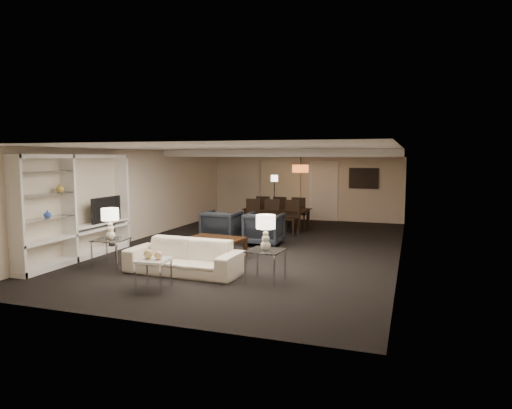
{
  "coord_description": "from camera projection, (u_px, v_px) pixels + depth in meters",
  "views": [
    {
      "loc": [
        3.72,
        -10.81,
        2.3
      ],
      "look_at": [
        0.0,
        0.0,
        1.1
      ],
      "focal_mm": 32.0,
      "sensor_mm": 36.0,
      "label": 1
    }
  ],
  "objects": [
    {
      "name": "wall_left",
      "position": [
        137.0,
        195.0,
        12.62
      ],
      "size": [
        0.02,
        11.0,
        2.5
      ],
      "primitive_type": "cube",
      "color": "beige",
      "rests_on": "ground"
    },
    {
      "name": "side_table_right",
      "position": [
        266.0,
        265.0,
        8.45
      ],
      "size": [
        0.68,
        0.68,
        0.59
      ],
      "primitive_type": null,
      "rotation": [
        0.0,
        0.0,
        -0.08
      ],
      "color": "silver",
      "rests_on": "floor"
    },
    {
      "name": "side_table_left",
      "position": [
        111.0,
        253.0,
        9.55
      ],
      "size": [
        0.69,
        0.69,
        0.59
      ],
      "primitive_type": null,
      "rotation": [
        0.0,
        0.0,
        0.1
      ],
      "color": "silver",
      "rests_on": "floor"
    },
    {
      "name": "pendant_light",
      "position": [
        300.0,
        169.0,
        14.61
      ],
      "size": [
        0.52,
        0.52,
        0.24
      ],
      "primitive_type": "cylinder",
      "color": "#D8591E",
      "rests_on": "ceiling_soffit"
    },
    {
      "name": "table_lamp_left",
      "position": [
        110.0,
        224.0,
        9.48
      ],
      "size": [
        0.38,
        0.38,
        0.65
      ],
      "primitive_type": null,
      "rotation": [
        0.0,
        0.0,
        0.08
      ],
      "color": "#F2E3CC",
      "rests_on": "side_table_left"
    },
    {
      "name": "chair_nl",
      "position": [
        251.0,
        216.0,
        13.8
      ],
      "size": [
        0.5,
        0.5,
        1.02
      ],
      "primitive_type": null,
      "rotation": [
        0.0,
        0.0,
        0.07
      ],
      "color": "black",
      "rests_on": "floor"
    },
    {
      "name": "gold_gourd_b",
      "position": [
        158.0,
        255.0,
        7.9
      ],
      "size": [
        0.15,
        0.15,
        0.15
      ],
      "primitive_type": "sphere",
      "color": "#ECB87C",
      "rests_on": "marble_table"
    },
    {
      "name": "armchair_right",
      "position": [
        264.0,
        229.0,
        11.89
      ],
      "size": [
        0.91,
        0.94,
        0.85
      ],
      "primitive_type": "imported",
      "rotation": [
        0.0,
        0.0,
        3.15
      ],
      "color": "black",
      "rests_on": "floor"
    },
    {
      "name": "coffee_table",
      "position": [
        217.0,
        247.0,
        10.51
      ],
      "size": [
        1.34,
        0.89,
        0.45
      ],
      "primitive_type": null,
      "rotation": [
        0.0,
        0.0,
        -0.13
      ],
      "color": "black",
      "rests_on": "floor"
    },
    {
      "name": "chair_fm",
      "position": [
        282.0,
        212.0,
        14.83
      ],
      "size": [
        0.53,
        0.53,
        1.02
      ],
      "primitive_type": null,
      "rotation": [
        0.0,
        0.0,
        3.02
      ],
      "color": "black",
      "rests_on": "floor"
    },
    {
      "name": "chair_nr",
      "position": [
        290.0,
        218.0,
        13.41
      ],
      "size": [
        0.53,
        0.53,
        1.02
      ],
      "primitive_type": null,
      "rotation": [
        0.0,
        0.0,
        -0.13
      ],
      "color": "black",
      "rests_on": "floor"
    },
    {
      "name": "chair_fl",
      "position": [
        265.0,
        211.0,
        15.02
      ],
      "size": [
        0.49,
        0.49,
        1.02
      ],
      "primitive_type": null,
      "rotation": [
        0.0,
        0.0,
        3.18
      ],
      "color": "black",
      "rests_on": "floor"
    },
    {
      "name": "ceiling_soffit",
      "position": [
        291.0,
        154.0,
        14.65
      ],
      "size": [
        7.0,
        4.0,
        0.2
      ],
      "primitive_type": "cube",
      "color": "silver",
      "rests_on": "ceiling"
    },
    {
      "name": "floor_speaker",
      "position": [
        112.0,
        230.0,
        11.13
      ],
      "size": [
        0.12,
        0.12,
        1.06
      ],
      "primitive_type": "cube",
      "rotation": [
        0.0,
        0.0,
        -0.05
      ],
      "color": "black",
      "rests_on": "floor"
    },
    {
      "name": "television",
      "position": [
        103.0,
        209.0,
        10.91
      ],
      "size": [
        1.04,
        0.14,
        0.6
      ],
      "primitive_type": "imported",
      "rotation": [
        0.0,
        0.0,
        1.57
      ],
      "color": "black",
      "rests_on": "media_unit"
    },
    {
      "name": "floor",
      "position": [
        256.0,
        247.0,
        11.61
      ],
      "size": [
        11.0,
        11.0,
        0.0
      ],
      "primitive_type": "plane",
      "color": "black",
      "rests_on": "ground"
    },
    {
      "name": "sofa",
      "position": [
        184.0,
        257.0,
        8.99
      ],
      "size": [
        2.32,
        0.98,
        0.67
      ],
      "primitive_type": "imported",
      "rotation": [
        0.0,
        0.0,
        -0.04
      ],
      "color": "beige",
      "rests_on": "floor"
    },
    {
      "name": "wall_right",
      "position": [
        402.0,
        203.0,
        10.35
      ],
      "size": [
        0.02,
        11.0,
        2.5
      ],
      "primitive_type": "cube",
      "color": "beige",
      "rests_on": "ground"
    },
    {
      "name": "wall_back",
      "position": [
        305.0,
        186.0,
        16.65
      ],
      "size": [
        7.0,
        0.02,
        2.5
      ],
      "primitive_type": "cube",
      "color": "beige",
      "rests_on": "ground"
    },
    {
      "name": "vase_blue",
      "position": [
        47.0,
        214.0,
        9.3
      ],
      "size": [
        0.15,
        0.15,
        0.16
      ],
      "primitive_type": "imported",
      "color": "#2A50B6",
      "rests_on": "media_unit"
    },
    {
      "name": "vase_amber",
      "position": [
        60.0,
        188.0,
        9.6
      ],
      "size": [
        0.17,
        0.17,
        0.18
      ],
      "primitive_type": "imported",
      "color": "gold",
      "rests_on": "media_unit"
    },
    {
      "name": "wall_front",
      "position": [
        127.0,
        233.0,
        6.31
      ],
      "size": [
        7.0,
        0.02,
        2.5
      ],
      "primitive_type": "cube",
      "color": "beige",
      "rests_on": "ground"
    },
    {
      "name": "door",
      "position": [
        324.0,
        192.0,
        16.42
      ],
      "size": [
        0.9,
        0.05,
        2.1
      ],
      "primitive_type": "cube",
      "color": "silver",
      "rests_on": "wall_back"
    },
    {
      "name": "dining_table",
      "position": [
        276.0,
        220.0,
        14.23
      ],
      "size": [
        2.05,
        1.27,
        0.69
      ],
      "primitive_type": "imported",
      "rotation": [
        0.0,
        0.0,
        -0.09
      ],
      "color": "black",
      "rests_on": "floor"
    },
    {
      "name": "ceiling",
      "position": [
        256.0,
        149.0,
        11.35
      ],
      "size": [
        7.0,
        11.0,
        0.02
      ],
      "primitive_type": "cube",
      "color": "silver",
      "rests_on": "ground"
    },
    {
      "name": "table_lamp_right",
      "position": [
        266.0,
        233.0,
        8.38
      ],
      "size": [
        0.37,
        0.37,
        0.65
      ],
      "primitive_type": null,
      "rotation": [
        0.0,
        0.0,
        -0.04
      ],
      "color": "beige",
      "rests_on": "side_table_right"
    },
    {
      "name": "armchair_left",
      "position": [
        222.0,
        227.0,
        12.28
      ],
      "size": [
        0.92,
        0.95,
        0.85
      ],
      "primitive_type": "imported",
      "rotation": [
        0.0,
        0.0,
        3.13
      ],
      "color": "black",
      "rests_on": "floor"
    },
    {
      "name": "chair_fr",
      "position": [
        300.0,
        213.0,
        14.63
      ],
      "size": [
        0.49,
        0.49,
        1.02
      ],
      "primitive_type": null,
      "rotation": [
        0.0,
        0.0,
        3.1
      ],
      "color": "black",
      "rests_on": "floor"
    },
    {
      "name": "painting",
      "position": [
        364.0,
        178.0,
        15.9
      ],
      "size": [
        0.95,
        0.04,
        0.65
      ],
      "primitive_type": "cube",
      "color": "#142D38",
      "rests_on": "wall_back"
    },
    {
      "name": "chair_nm",
      "position": [
        270.0,
        217.0,
        13.61
      ],
      "size": [
        0.5,
        0.5,
        1.02
      ],
      "primitive_type": null,
      "rotation": [
        0.0,
        0.0,
        0.07
      ],
      "color": "black",
      "rests_on": "floor"
    },
    {
      "name": "media_unit",
      "position": [
        77.0,
        208.0,
        10.12
      ],
      "size": [
        0.38,
        3.4,
        2.35
      ],
      "primitive_type": null,
      "color": "white",
      "rests_on": "wall_left"
    },
    {
      "name": "curtains",
      "position": [
        281.0,
        187.0,
        16.87
      ],
      "size": [
        1.5,
        0.12,
        2.4
      ],
      "primitive_type": "cube",
      "color": "beige",
      "rests_on": "wall_back"
    },
    {
      "name": "floor_lamp",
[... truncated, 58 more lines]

